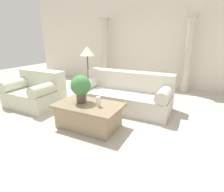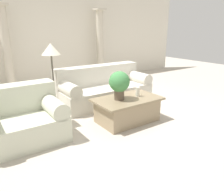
{
  "view_description": "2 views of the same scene",
  "coord_description": "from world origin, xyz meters",
  "views": [
    {
      "loc": [
        1.66,
        -3.09,
        1.65
      ],
      "look_at": [
        0.14,
        -0.01,
        0.51
      ],
      "focal_mm": 28.0,
      "sensor_mm": 36.0,
      "label": 1
    },
    {
      "loc": [
        -2.57,
        -3.61,
        1.75
      ],
      "look_at": [
        -0.29,
        -0.3,
        0.48
      ],
      "focal_mm": 35.0,
      "sensor_mm": 36.0,
      "label": 2
    }
  ],
  "objects": [
    {
      "name": "ground_plane",
      "position": [
        0.0,
        0.0,
        0.0
      ],
      "size": [
        16.0,
        16.0,
        0.0
      ],
      "primitive_type": "plane",
      "color": "#BCB2A3"
    },
    {
      "name": "wall_back",
      "position": [
        0.0,
        3.19,
        1.6
      ],
      "size": [
        10.0,
        0.06,
        3.2
      ],
      "color": "silver",
      "rests_on": "ground_plane"
    },
    {
      "name": "sofa_long",
      "position": [
        0.14,
        0.72,
        0.35
      ],
      "size": [
        2.21,
        0.97,
        0.86
      ],
      "color": "beige",
      "rests_on": "ground_plane"
    },
    {
      "name": "loveseat",
      "position": [
        -1.96,
        -0.13,
        0.36
      ],
      "size": [
        1.27,
        0.97,
        0.86
      ],
      "color": "beige",
      "rests_on": "ground_plane"
    },
    {
      "name": "coffee_table",
      "position": [
        -0.1,
        -0.54,
        0.24
      ],
      "size": [
        1.26,
        0.76,
        0.47
      ],
      "color": "#998466",
      "rests_on": "ground_plane"
    },
    {
      "name": "potted_plant",
      "position": [
        -0.28,
        -0.51,
        0.78
      ],
      "size": [
        0.38,
        0.38,
        0.53
      ],
      "color": "brown",
      "rests_on": "coffee_table"
    },
    {
      "name": "pillar_candle",
      "position": [
        0.13,
        -0.56,
        0.56
      ],
      "size": [
        0.08,
        0.08,
        0.19
      ],
      "color": "silver",
      "rests_on": "coffee_table"
    },
    {
      "name": "floor_lamp",
      "position": [
        -1.03,
        0.86,
        1.22
      ],
      "size": [
        0.39,
        0.39,
        1.44
      ],
      "color": "#4C473D",
      "rests_on": "ground_plane"
    },
    {
      "name": "column_left",
      "position": [
        -1.55,
        2.79,
        1.19
      ],
      "size": [
        0.33,
        0.33,
        2.33
      ],
      "color": "beige",
      "rests_on": "ground_plane"
    },
    {
      "name": "column_right",
      "position": [
        1.34,
        2.79,
        1.19
      ],
      "size": [
        0.33,
        0.33,
        2.33
      ],
      "color": "beige",
      "rests_on": "ground_plane"
    }
  ]
}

